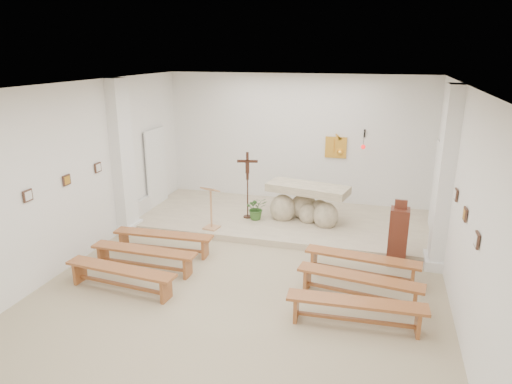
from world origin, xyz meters
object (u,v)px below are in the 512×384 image
(altar, at_px, (306,206))
(crucifix_stand, at_px, (248,180))
(donation_pedestal, at_px, (398,236))
(bench_left_third, at_px, (121,274))
(lectern, at_px, (211,207))
(bench_left_second, at_px, (144,254))
(bench_right_second, at_px, (359,282))
(bench_right_front, at_px, (362,261))
(bench_right_third, at_px, (356,307))
(bench_left_front, at_px, (163,238))

(altar, xyz_separation_m, crucifix_stand, (-1.41, -0.16, 0.56))
(donation_pedestal, distance_m, bench_left_third, 5.24)
(lectern, bearing_deg, altar, 38.78)
(bench_left_second, xyz_separation_m, bench_right_second, (4.03, 0.00, 0.00))
(bench_right_front, relative_size, bench_left_second, 1.01)
(crucifix_stand, xyz_separation_m, bench_right_third, (2.84, -3.77, -0.76))
(lectern, relative_size, bench_left_second, 0.49)
(crucifix_stand, relative_size, bench_right_third, 0.77)
(donation_pedestal, xyz_separation_m, bench_left_front, (-4.65, -0.77, -0.26))
(bench_right_front, bearing_deg, bench_left_front, -173.41)
(bench_right_front, bearing_deg, bench_right_second, -83.41)
(bench_right_front, xyz_separation_m, bench_right_second, (0.00, -0.82, 0.00))
(altar, relative_size, lectern, 1.94)
(altar, distance_m, donation_pedestal, 2.57)
(crucifix_stand, xyz_separation_m, bench_right_front, (2.84, -2.14, -0.76))
(donation_pedestal, xyz_separation_m, bench_right_second, (-0.62, -1.59, -0.26))
(bench_left_front, height_order, bench_right_third, same)
(donation_pedestal, height_order, bench_right_third, donation_pedestal)
(crucifix_stand, bearing_deg, bench_left_third, -119.59)
(donation_pedestal, height_order, bench_right_second, donation_pedestal)
(bench_left_front, xyz_separation_m, bench_right_front, (4.03, 0.00, 0.00))
(lectern, bearing_deg, donation_pedestal, 3.93)
(bench_left_second, xyz_separation_m, bench_left_third, (0.00, -0.82, 0.00))
(crucifix_stand, xyz_separation_m, bench_left_front, (-1.19, -2.14, -0.76))
(altar, bearing_deg, lectern, -139.35)
(donation_pedestal, bearing_deg, bench_left_second, -158.59)
(altar, xyz_separation_m, donation_pedestal, (2.06, -1.53, 0.06))
(bench_left_front, height_order, bench_right_front, same)
(bench_left_second, bearing_deg, donation_pedestal, 19.81)
(lectern, height_order, bench_right_front, lectern)
(bench_left_front, bearing_deg, bench_right_third, -24.52)
(bench_right_front, relative_size, bench_left_third, 1.00)
(donation_pedestal, height_order, bench_left_front, donation_pedestal)
(bench_right_third, bearing_deg, donation_pedestal, 72.58)
(bench_right_front, distance_m, bench_right_third, 1.63)
(bench_left_front, relative_size, bench_left_second, 1.00)
(bench_left_third, relative_size, bench_right_third, 1.00)
(bench_left_second, bearing_deg, bench_right_third, -10.51)
(lectern, distance_m, bench_right_second, 4.00)
(altar, distance_m, bench_right_third, 4.19)
(crucifix_stand, xyz_separation_m, donation_pedestal, (3.47, -1.36, -0.50))
(bench_left_third, bearing_deg, bench_right_front, 27.29)
(lectern, bearing_deg, bench_right_front, -9.35)
(bench_left_third, bearing_deg, crucifix_stand, 77.78)
(crucifix_stand, bearing_deg, bench_left_second, -124.00)
(altar, relative_size, bench_right_third, 0.95)
(lectern, xyz_separation_m, donation_pedestal, (4.06, -0.43, -0.07))
(bench_right_front, xyz_separation_m, bench_left_second, (-4.03, -0.82, 0.00))
(bench_right_second, bearing_deg, crucifix_stand, 141.87)
(altar, relative_size, bench_right_second, 0.94)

